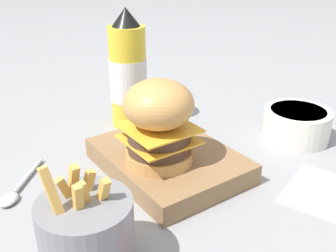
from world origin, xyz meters
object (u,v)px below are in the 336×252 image
(spoon, at_px, (15,191))
(burger, at_px, (159,121))
(ketchup_bottle, at_px, (128,74))
(side_bowl, at_px, (298,124))
(serving_board, at_px, (168,160))
(fries_basket, at_px, (87,235))

(spoon, bearing_deg, burger, 107.85)
(burger, distance_m, ketchup_bottle, 0.24)
(burger, relative_size, side_bowl, 1.06)
(side_bowl, bearing_deg, spoon, -104.12)
(serving_board, bearing_deg, fries_basket, -57.72)
(ketchup_bottle, xyz_separation_m, fries_basket, (0.35, -0.26, -0.06))
(serving_board, xyz_separation_m, spoon, (-0.08, -0.25, -0.01))
(side_bowl, relative_size, spoon, 1.13)
(serving_board, height_order, ketchup_bottle, ketchup_bottle)
(fries_basket, relative_size, spoon, 1.29)
(serving_board, height_order, burger, burger)
(serving_board, relative_size, ketchup_bottle, 1.02)
(ketchup_bottle, distance_m, spoon, 0.34)
(serving_board, xyz_separation_m, fries_basket, (0.14, -0.22, 0.03))
(side_bowl, xyz_separation_m, spoon, (-0.14, -0.54, -0.03))
(side_bowl, bearing_deg, fries_basket, -80.92)
(ketchup_bottle, height_order, spoon, ketchup_bottle)
(burger, bearing_deg, ketchup_bottle, 161.99)
(burger, height_order, spoon, burger)
(burger, xyz_separation_m, fries_basket, (0.12, -0.19, -0.06))
(serving_board, relative_size, burger, 1.82)
(spoon, bearing_deg, ketchup_bottle, 156.07)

